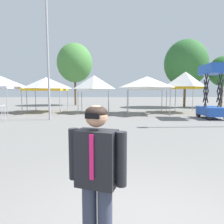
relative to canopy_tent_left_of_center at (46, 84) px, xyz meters
name	(u,v)px	position (x,y,z in m)	size (l,w,h in m)	color
canopy_tent_left_of_center	(46,84)	(0.00, 0.00, 0.00)	(3.47, 3.47, 3.26)	#9E9EA3
canopy_tent_behind_right	(94,83)	(4.54, -0.63, 0.05)	(2.77, 2.77, 3.40)	#9E9EA3
canopy_tent_behind_left	(147,83)	(9.13, -1.82, 0.02)	(3.69, 3.69, 3.23)	#9E9EA3
canopy_tent_far_right	(185,80)	(12.95, -0.61, 0.32)	(2.80, 2.80, 3.76)	#9E9EA3
scissor_lift	(212,102)	(13.23, -4.94, -1.47)	(1.51, 2.37, 3.82)	black
person_foreground	(97,175)	(5.59, -16.89, -1.61)	(0.62, 0.37, 1.78)	#33384C
light_pole_opposite_side	(48,45)	(1.78, -5.31, 2.36)	(0.36, 0.36, 8.86)	#9E9EA3
tree_behind_tents_center	(223,71)	(19.65, 4.94, 1.73)	(3.25, 3.25, 6.18)	brown
tree_behind_tents_right	(75,63)	(1.22, 9.46, 3.28)	(4.89, 4.89, 8.62)	brown
tree_behind_tents_left	(186,64)	(15.31, 5.45, 2.70)	(5.17, 5.17, 8.19)	brown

